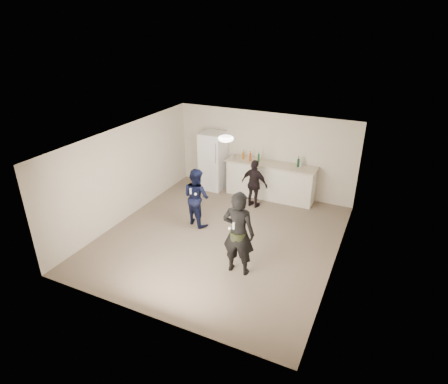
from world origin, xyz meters
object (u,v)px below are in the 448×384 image
at_px(man, 196,197).
at_px(woman, 239,233).
at_px(shaker, 235,157).
at_px(spectator, 254,184).
at_px(counter, 270,181).
at_px(fridge, 213,161).

height_order(man, woman, woman).
xyz_separation_m(shaker, spectator, (0.89, -0.62, -0.47)).
height_order(man, spectator, man).
xyz_separation_m(man, woman, (1.79, -1.44, 0.17)).
relative_size(woman, spectator, 1.34).
distance_m(counter, man, 2.61).
height_order(shaker, woman, woman).
distance_m(counter, woman, 3.81).
bearing_deg(shaker, fridge, 174.84).
bearing_deg(fridge, shaker, -5.16).
bearing_deg(shaker, woman, -65.08).
relative_size(counter, fridge, 1.44).
relative_size(fridge, woman, 0.96).
bearing_deg(fridge, woman, -56.47).
bearing_deg(woman, shaker, -67.61).
relative_size(fridge, shaker, 10.59).
distance_m(counter, fridge, 1.90).
bearing_deg(man, woman, 161.88).
xyz_separation_m(counter, man, (-1.21, -2.30, 0.24)).
bearing_deg(counter, spectator, -105.58).
distance_m(fridge, shaker, 0.81).
distance_m(man, woman, 2.30).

